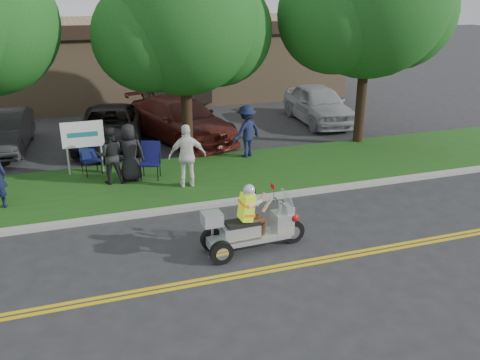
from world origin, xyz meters
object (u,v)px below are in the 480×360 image
object	(u,v)px
lawn_chair_b	(89,155)
spectator_adult_mid	(110,155)
parked_car_left	(4,131)
spectator_adult_right	(187,156)
parked_car_mid	(110,127)
trike_scooter	(250,228)
lawn_chair_a	(151,158)
parked_car_far_right	(319,104)
parked_car_right	(181,120)

from	to	relation	value
lawn_chair_b	spectator_adult_mid	bearing A→B (deg)	-77.80
parked_car_left	spectator_adult_right	bearing A→B (deg)	-42.63
parked_car_left	parked_car_mid	distance (m)	3.70
trike_scooter	spectator_adult_right	xyz separation A→B (m)	(-0.45, 4.06, 0.47)
trike_scooter	parked_car_left	bearing A→B (deg)	118.32
trike_scooter	parked_car_mid	size ratio (longest dim) A/B	0.48
spectator_adult_right	parked_car_mid	size ratio (longest dim) A/B	0.36
spectator_adult_mid	parked_car_mid	distance (m)	4.30
lawn_chair_a	parked_car_left	xyz separation A→B (m)	(-4.46, 4.75, -0.01)
spectator_adult_mid	trike_scooter	bearing A→B (deg)	124.95
spectator_adult_mid	spectator_adult_right	bearing A→B (deg)	162.58
parked_car_far_right	spectator_adult_right	bearing A→B (deg)	-136.20
lawn_chair_b	parked_car_far_right	distance (m)	10.57
lawn_chair_b	parked_car_mid	world-z (taller)	parked_car_mid
parked_car_mid	parked_car_right	xyz separation A→B (m)	(2.64, -0.12, 0.09)
trike_scooter	spectator_adult_right	distance (m)	4.11
lawn_chair_b	spectator_adult_right	size ratio (longest dim) A/B	0.56
spectator_adult_right	parked_car_right	size ratio (longest dim) A/B	0.34
spectator_adult_mid	parked_car_far_right	size ratio (longest dim) A/B	0.35
spectator_adult_mid	spectator_adult_right	size ratio (longest dim) A/B	0.92
lawn_chair_a	parked_car_mid	size ratio (longest dim) A/B	0.22
trike_scooter	lawn_chair_a	distance (m)	5.33
spectator_adult_mid	parked_car_right	distance (m)	5.13
spectator_adult_right	parked_car_right	bearing A→B (deg)	-95.02
trike_scooter	parked_car_right	bearing A→B (deg)	84.88
lawn_chair_a	parked_car_left	world-z (taller)	parked_car_left
parked_car_mid	parked_car_right	bearing A→B (deg)	9.41
parked_car_mid	parked_car_far_right	world-z (taller)	parked_car_far_right
lawn_chair_b	parked_car_mid	xyz separation A→B (m)	(0.93, 3.22, 0.02)
lawn_chair_a	parked_car_mid	distance (m)	4.26
spectator_adult_mid	parked_car_left	bearing A→B (deg)	-47.35
parked_car_left	parked_car_mid	size ratio (longest dim) A/B	0.84
lawn_chair_b	parked_car_right	size ratio (longest dim) A/B	0.19
trike_scooter	parked_car_far_right	xyz separation A→B (m)	(6.76, 9.99, 0.26)
parked_car_left	parked_car_mid	bearing A→B (deg)	-3.94
parked_car_far_right	lawn_chair_b	bearing A→B (deg)	-154.13
parked_car_left	parked_car_right	xyz separation A→B (m)	(6.30, -0.69, 0.09)
trike_scooter	lawn_chair_b	xyz separation A→B (m)	(-3.08, 6.11, 0.13)
lawn_chair_b	parked_car_left	world-z (taller)	parked_car_left
lawn_chair_b	parked_car_left	distance (m)	4.67
spectator_adult_mid	parked_car_far_right	bearing A→B (deg)	-143.54
lawn_chair_a	parked_car_far_right	distance (m)	9.43
parked_car_right	parked_car_far_right	distance (m)	6.31
spectator_adult_mid	parked_car_far_right	xyz separation A→B (m)	(9.28, 4.93, -0.14)
lawn_chair_b	spectator_adult_mid	world-z (taller)	spectator_adult_mid
parked_car_right	lawn_chair_b	bearing A→B (deg)	-159.02
trike_scooter	spectator_adult_right	size ratio (longest dim) A/B	1.32
lawn_chair_a	parked_car_far_right	world-z (taller)	parked_car_far_right
trike_scooter	parked_car_left	world-z (taller)	trike_scooter
spectator_adult_right	parked_car_far_right	xyz separation A→B (m)	(7.21, 5.93, -0.21)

